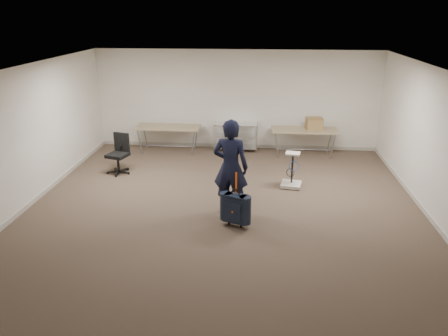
{
  "coord_description": "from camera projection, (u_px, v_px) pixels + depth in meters",
  "views": [
    {
      "loc": [
        0.7,
        -7.78,
        3.82
      ],
      "look_at": [
        -0.0,
        0.3,
        0.87
      ],
      "focal_mm": 35.0,
      "sensor_mm": 36.0,
      "label": 1
    }
  ],
  "objects": [
    {
      "name": "folding_table_left",
      "position": [
        168.0,
        128.0,
        12.26
      ],
      "size": [
        1.8,
        0.75,
        0.73
      ],
      "color": "#9D8860",
      "rests_on": "ground"
    },
    {
      "name": "person",
      "position": [
        231.0,
        167.0,
        8.43
      ],
      "size": [
        0.76,
        0.57,
        1.9
      ],
      "primitive_type": "imported",
      "rotation": [
        0.0,
        0.0,
        2.97
      ],
      "color": "black",
      "rests_on": "ground"
    },
    {
      "name": "equipment_cart",
      "position": [
        291.0,
        178.0,
        9.92
      ],
      "size": [
        0.52,
        0.52,
        0.82
      ],
      "color": "white",
      "rests_on": "ground"
    },
    {
      "name": "office_chair",
      "position": [
        119.0,
        161.0,
        10.76
      ],
      "size": [
        0.59,
        0.59,
        0.98
      ],
      "color": "black",
      "rests_on": "ground"
    },
    {
      "name": "suitcase",
      "position": [
        235.0,
        208.0,
        8.05
      ],
      "size": [
        0.45,
        0.35,
        1.07
      ],
      "color": "#162133",
      "rests_on": "ground"
    },
    {
      "name": "ground",
      "position": [
        223.0,
        214.0,
        8.64
      ],
      "size": [
        9.0,
        9.0,
        0.0
      ],
      "primitive_type": "plane",
      "color": "#48392C",
      "rests_on": "ground"
    },
    {
      "name": "wire_shelf",
      "position": [
        236.0,
        136.0,
        12.42
      ],
      "size": [
        1.22,
        0.47,
        0.8
      ],
      "color": "silver",
      "rests_on": "ground"
    },
    {
      "name": "folding_table_right",
      "position": [
        304.0,
        131.0,
        11.95
      ],
      "size": [
        1.8,
        0.75,
        0.73
      ],
      "color": "#9D8860",
      "rests_on": "ground"
    },
    {
      "name": "cardboard_box",
      "position": [
        314.0,
        124.0,
        11.89
      ],
      "size": [
        0.47,
        0.38,
        0.32
      ],
      "primitive_type": "cube",
      "rotation": [
        0.0,
        0.0,
        0.14
      ],
      "color": "#8D6241",
      "rests_on": "folding_table_right"
    },
    {
      "name": "room_shell",
      "position": [
        228.0,
        186.0,
        9.92
      ],
      "size": [
        8.0,
        9.0,
        9.0
      ],
      "color": "silver",
      "rests_on": "ground"
    }
  ]
}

